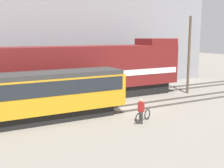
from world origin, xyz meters
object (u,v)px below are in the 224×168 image
person (141,109)px  utility_pole_center (189,55)px  streetcar (26,95)px  bicycle (143,116)px  freight_locomotive (73,72)px

person → utility_pole_center: bearing=31.6°
streetcar → bicycle: 7.40m
streetcar → person: bearing=-29.5°
bicycle → utility_pole_center: bearing=31.1°
streetcar → bicycle: size_ratio=7.76×
bicycle → person: person is taller
streetcar → utility_pole_center: size_ratio=1.78×
person → utility_pole_center: utility_pole_center is taller
bicycle → freight_locomotive: bearing=102.8°
freight_locomotive → streetcar: size_ratio=1.59×
bicycle → person: 0.79m
bicycle → person: (-0.38, -0.32, 0.61)m
freight_locomotive → streetcar: (-4.80, -4.49, -0.61)m
freight_locomotive → utility_pole_center: bearing=-11.9°
freight_locomotive → bicycle: freight_locomotive is taller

